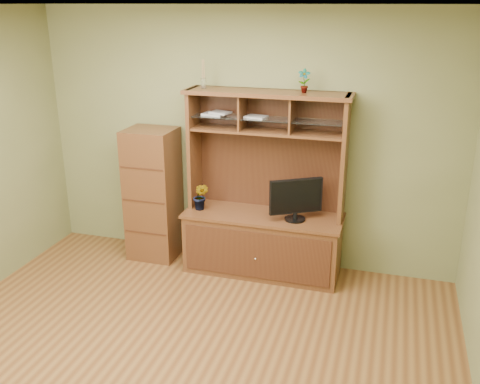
% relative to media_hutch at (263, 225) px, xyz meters
% --- Properties ---
extents(room, '(4.54, 4.04, 2.74)m').
position_rel_media_hutch_xyz_m(room, '(-0.28, -1.73, 0.83)').
color(room, '#5A3519').
rests_on(room, ground).
extents(media_hutch, '(1.66, 0.61, 1.90)m').
position_rel_media_hutch_xyz_m(media_hutch, '(0.00, 0.00, 0.00)').
color(media_hutch, '#4B2B15').
rests_on(media_hutch, room).
extents(monitor, '(0.49, 0.32, 0.43)m').
position_rel_media_hutch_xyz_m(monitor, '(0.35, -0.08, 0.35)').
color(monitor, black).
rests_on(monitor, media_hutch).
extents(orchid_plant, '(0.17, 0.14, 0.29)m').
position_rel_media_hutch_xyz_m(orchid_plant, '(-0.66, -0.08, 0.28)').
color(orchid_plant, '#2F501B').
rests_on(orchid_plant, media_hutch).
extents(top_plant, '(0.13, 0.09, 0.23)m').
position_rel_media_hutch_xyz_m(top_plant, '(0.35, 0.08, 1.49)').
color(top_plant, '#306724').
rests_on(top_plant, media_hutch).
extents(reed_diffuser, '(0.06, 0.06, 0.28)m').
position_rel_media_hutch_xyz_m(reed_diffuser, '(-0.66, 0.08, 1.49)').
color(reed_diffuser, silver).
rests_on(reed_diffuser, media_hutch).
extents(magazines, '(0.68, 0.20, 0.04)m').
position_rel_media_hutch_xyz_m(magazines, '(-0.39, 0.08, 1.13)').
color(magazines, '#ACACB1').
rests_on(magazines, media_hutch).
extents(side_cabinet, '(0.52, 0.47, 1.45)m').
position_rel_media_hutch_xyz_m(side_cabinet, '(-1.26, 0.02, 0.20)').
color(side_cabinet, '#4B2B15').
rests_on(side_cabinet, room).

